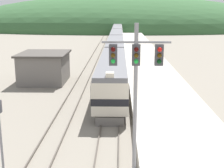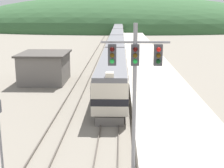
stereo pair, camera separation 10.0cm
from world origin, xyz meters
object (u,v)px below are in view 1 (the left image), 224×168
carriage_third (117,39)px  signal_mast_main (136,78)px  carriage_fifth (118,28)px  carriage_second (115,50)px  carriage_fourth (117,32)px  express_train_lead_car (113,76)px

carriage_third → signal_mast_main: bearing=-88.5°
carriage_fifth → signal_mast_main: signal_mast_main is taller
carriage_second → carriage_fifth: (0.00, 63.33, 0.00)m
carriage_third → signal_mast_main: signal_mast_main is taller
signal_mast_main → carriage_fourth: bearing=91.1°
carriage_third → signal_mast_main: 59.88m
carriage_third → carriage_second: bearing=-90.0°
carriage_second → signal_mast_main: bearing=-87.7°
carriage_second → carriage_third: same height
carriage_second → carriage_fifth: 63.33m
carriage_third → carriage_fifth: (0.00, 42.22, 0.00)m
carriage_second → carriage_fifth: size_ratio=1.00×
carriage_fifth → signal_mast_main: 102.05m
carriage_second → carriage_fourth: bearing=90.0°
express_train_lead_car → signal_mast_main: bearing=-85.1°
carriage_second → signal_mast_main: (1.53, -38.64, 3.69)m
express_train_lead_car → carriage_fifth: bearing=90.0°
carriage_third → carriage_fifth: same height
carriage_second → carriage_fifth: bearing=90.0°
signal_mast_main → carriage_fifth: bearing=90.9°
carriage_fourth → signal_mast_main: signal_mast_main is taller
express_train_lead_car → carriage_fifth: 84.20m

